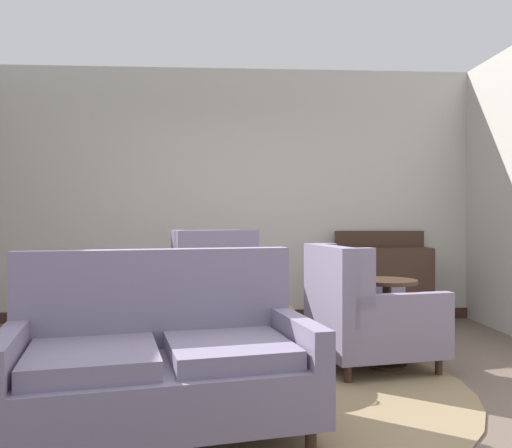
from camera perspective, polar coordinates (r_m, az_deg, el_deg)
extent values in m
plane|color=brown|center=(3.68, -2.16, -18.32)|extent=(8.01, 8.01, 0.00)
cube|color=#BCB7AD|center=(6.27, -2.72, 3.14)|extent=(5.88, 0.08, 2.93)
cube|color=#382319|center=(6.31, -2.71, -9.71)|extent=(5.72, 0.03, 0.12)
cylinder|color=#847051|center=(3.96, -2.26, -16.83)|extent=(3.29, 3.29, 0.01)
cylinder|color=#382319|center=(4.02, -1.98, -9.26)|extent=(0.85, 0.85, 0.03)
cylinder|color=#382319|center=(4.07, -1.97, -12.53)|extent=(0.10, 0.10, 0.44)
cube|color=#382319|center=(4.14, 1.19, -15.64)|extent=(0.28, 0.07, 0.07)
cube|color=#382319|center=(4.30, -3.76, -15.00)|extent=(0.21, 0.26, 0.07)
cube|color=#382319|center=(3.94, -3.38, -16.48)|extent=(0.18, 0.28, 0.07)
cylinder|color=#4C7A66|center=(4.05, -2.70, -8.78)|extent=(0.08, 0.08, 0.02)
ellipsoid|color=#4C7A66|center=(4.03, -2.70, -6.97)|extent=(0.15, 0.15, 0.23)
cylinder|color=#4C7A66|center=(4.01, -2.70, -4.56)|extent=(0.07, 0.07, 0.11)
torus|color=#4C7A66|center=(4.01, -2.70, -3.80)|extent=(0.13, 0.13, 0.02)
cube|color=slate|center=(3.01, -9.95, -16.96)|extent=(1.76, 1.17, 0.29)
cube|color=slate|center=(3.26, -10.57, -7.74)|extent=(1.61, 0.47, 0.58)
cube|color=slate|center=(2.91, -17.06, -13.61)|extent=(0.77, 0.78, 0.10)
cube|color=slate|center=(2.97, -2.86, -13.26)|extent=(0.77, 0.78, 0.10)
cube|color=slate|center=(2.92, -25.06, -12.50)|extent=(0.26, 0.76, 0.21)
cube|color=slate|center=(3.06, 4.61, -11.85)|extent=(0.26, 0.76, 0.21)
cylinder|color=#382319|center=(2.92, 5.87, -22.05)|extent=(0.06, 0.06, 0.14)
cylinder|color=#382319|center=(3.43, -23.05, -18.59)|extent=(0.06, 0.06, 0.14)
cylinder|color=#382319|center=(3.54, 1.56, -17.92)|extent=(0.06, 0.06, 0.14)
cube|color=slate|center=(4.44, 12.51, -11.35)|extent=(1.04, 0.96, 0.27)
cube|color=slate|center=(4.22, 7.87, -6.20)|extent=(0.29, 0.82, 0.57)
cube|color=slate|center=(3.93, 11.05, -5.71)|extent=(0.22, 0.14, 0.44)
cube|color=slate|center=(4.57, 7.23, -4.80)|extent=(0.22, 0.14, 0.44)
cube|color=slate|center=(4.12, 15.39, -8.78)|extent=(0.81, 0.25, 0.23)
cube|color=slate|center=(4.73, 11.11, -7.53)|extent=(0.81, 0.25, 0.23)
cylinder|color=#382319|center=(4.40, 18.92, -14.21)|extent=(0.06, 0.06, 0.14)
cylinder|color=#382319|center=(4.94, 14.70, -12.55)|extent=(0.06, 0.06, 0.14)
cylinder|color=#382319|center=(4.05, 9.78, -15.48)|extent=(0.06, 0.06, 0.14)
cylinder|color=#382319|center=(4.63, 6.41, -13.43)|extent=(0.06, 0.06, 0.14)
cube|color=slate|center=(5.26, -5.43, -9.36)|extent=(1.01, 1.11, 0.28)
cube|color=slate|center=(4.83, -4.14, -4.59)|extent=(0.76, 0.37, 0.67)
cube|color=slate|center=(5.02, -0.87, -3.48)|extent=(0.16, 0.22, 0.51)
cube|color=slate|center=(4.82, -8.20, -3.65)|extent=(0.16, 0.22, 0.51)
cube|color=slate|center=(5.38, -2.20, -6.56)|extent=(0.35, 0.81, 0.20)
cube|color=slate|center=(5.19, -9.10, -6.83)|extent=(0.35, 0.81, 0.20)
cylinder|color=#382319|center=(5.74, -3.60, -10.65)|extent=(0.06, 0.06, 0.14)
cylinder|color=#382319|center=(5.59, -9.54, -10.97)|extent=(0.06, 0.06, 0.14)
cylinder|color=#382319|center=(5.05, -0.86, -12.23)|extent=(0.06, 0.06, 0.14)
cylinder|color=#382319|center=(4.87, -7.60, -12.71)|extent=(0.06, 0.06, 0.14)
cylinder|color=#382319|center=(4.40, 13.79, -5.97)|extent=(0.48, 0.48, 0.03)
cylinder|color=#382319|center=(4.45, 13.78, -10.49)|extent=(0.07, 0.07, 0.68)
cylinder|color=#382319|center=(4.52, 13.77, -14.44)|extent=(0.31, 0.31, 0.04)
cube|color=#382319|center=(6.27, 13.45, -5.92)|extent=(1.05, 0.37, 0.76)
cube|color=#382319|center=(6.40, 13.03, -1.55)|extent=(1.05, 0.04, 0.19)
cube|color=#382319|center=(6.09, 9.47, -10.20)|extent=(0.06, 0.06, 0.10)
cube|color=#382319|center=(6.36, 17.96, -9.75)|extent=(0.06, 0.06, 0.10)
cube|color=#382319|center=(6.35, 8.91, -9.75)|extent=(0.06, 0.06, 0.10)
cube|color=#382319|center=(6.61, 17.08, -9.35)|extent=(0.06, 0.06, 0.10)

